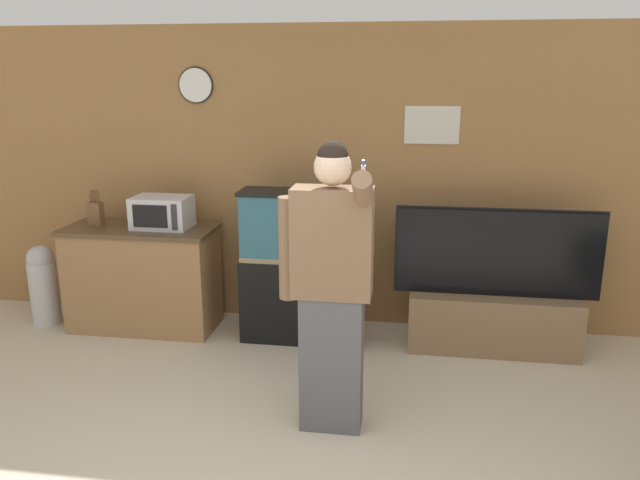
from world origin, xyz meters
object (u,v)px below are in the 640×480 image
Objects in this scene: trash_bin at (43,284)px; counter_island at (143,278)px; knife_block at (96,212)px; person_standing at (330,286)px; tv_on_stand at (493,309)px; aquarium_on_stand at (302,267)px; microwave at (162,212)px.

counter_island is at bearing 4.16° from trash_bin.
knife_block is 2.64m from person_standing.
tv_on_stand reaches higher than trash_bin.
aquarium_on_stand is 1.41m from person_standing.
knife_block is (-0.41, 0.03, 0.57)m from counter_island.
counter_island is at bearing -174.39° from microwave.
microwave is 1.58× the size of knife_block.
knife_block is at bearing 179.11° from tv_on_stand.
microwave reaches higher than trash_bin.
trash_bin is (-1.13, -0.09, -0.67)m from microwave.
tv_on_stand is 3.92m from trash_bin.
person_standing is at bearing -130.84° from tv_on_stand.
counter_island is at bearing -3.58° from knife_block.
counter_island is 0.93m from trash_bin.
aquarium_on_stand is 2.36m from trash_bin.
aquarium_on_stand reaches higher than tv_on_stand.
tv_on_stand is 0.89× the size of person_standing.
aquarium_on_stand reaches higher than microwave.
person_standing is 3.11m from trash_bin.
aquarium_on_stand is 0.79× the size of tv_on_stand.
microwave is at bearing 5.61° from counter_island.
counter_island is 0.63m from microwave.
microwave is 0.26× the size of person_standing.
aquarium_on_stand is at bearing -2.39° from knife_block.
aquarium_on_stand is (1.22, -0.07, -0.41)m from microwave.
trash_bin is at bearing -169.85° from knife_block.
aquarium_on_stand is at bearing -179.13° from tv_on_stand.
tv_on_stand is (1.57, 0.02, -0.29)m from aquarium_on_stand.
person_standing is (1.64, -1.38, -0.10)m from microwave.
microwave is at bearing 139.91° from person_standing.
person_standing reaches higher than trash_bin.
microwave reaches higher than tv_on_stand.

